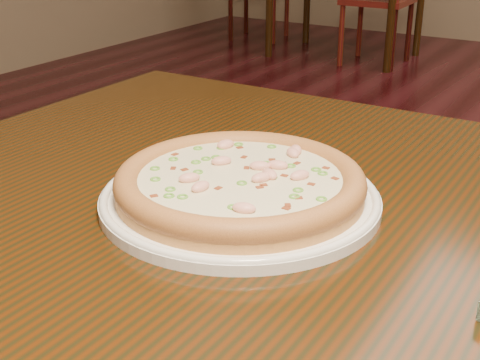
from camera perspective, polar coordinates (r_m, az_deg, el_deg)
The scene contains 4 objects.
hero_table at distance 0.80m, azimuth 9.40°, elevation -9.17°, with size 1.20×0.80×0.75m.
plate at distance 0.75m, azimuth 0.00°, elevation -1.49°, with size 0.32×0.32×0.02m.
pizza at distance 0.75m, azimuth 0.01°, elevation -0.20°, with size 0.28×0.28×0.03m.
chair_b at distance 4.74m, azimuth 12.37°, elevation 14.81°, with size 0.44×0.44×0.95m.
Camera 1 is at (0.11, -1.09, 1.07)m, focal length 50.00 mm.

